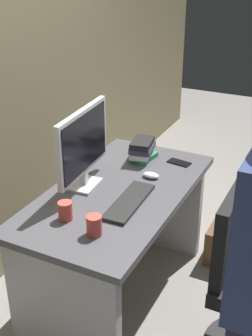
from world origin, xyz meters
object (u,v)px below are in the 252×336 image
monitor (83,145)px  desk (118,226)px  book_stack (142,149)px  cell_phone (179,163)px  cup_near_keyboard (94,225)px  cup_by_monitor (65,211)px  office_chair (249,289)px  handbag (221,239)px  mouse (151,175)px  keyboard (129,202)px

monitor → desk: bearing=-78.2°
desk → book_stack: size_ratio=5.76×
monitor → cell_phone: 0.69m
book_stack → cell_phone: size_ratio=1.61×
cup_near_keyboard → cup_by_monitor: bearing=75.3°
office_chair → cup_near_keyboard: 0.86m
cup_near_keyboard → handbag: bearing=-18.1°
monitor → mouse: monitor is taller
monitor → cup_near_keyboard: bearing=-143.8°
cup_by_monitor → handbag: (1.05, -0.56, -0.66)m
book_stack → handbag: book_stack is taller
monitor → keyboard: 0.40m
book_stack → office_chair: bearing=-122.3°
monitor → keyboard: size_ratio=1.26×
office_chair → keyboard: bearing=89.9°
monitor → cell_phone: (0.52, -0.38, -0.25)m
mouse → cup_near_keyboard: 0.65m
monitor → mouse: 0.46m
office_chair → keyboard: 0.75m
cup_near_keyboard → handbag: (1.10, -0.36, -0.66)m
desk → handbag: size_ratio=3.53×
desk → cup_by_monitor: 0.49m
cup_by_monitor → handbag: size_ratio=0.26×
cup_near_keyboard → book_stack: (0.86, 0.15, 0.02)m
monitor → cup_near_keyboard: size_ratio=5.36×
cell_phone → office_chair: bearing=-125.7°
office_chair → cell_phone: (0.58, 0.61, 0.33)m
book_stack → keyboard: bearing=-162.4°
cup_by_monitor → cell_phone: (0.86, -0.28, -0.04)m
monitor → mouse: bearing=-48.8°
cup_by_monitor → handbag: 1.36m
cup_near_keyboard → cell_phone: (0.92, -0.09, -0.05)m
book_stack → monitor: bearing=163.2°
cup_near_keyboard → desk: bearing=12.7°
mouse → cup_near_keyboard: cup_near_keyboard is taller
monitor → office_chair: bearing=-93.6°
cup_near_keyboard → handbag: cup_near_keyboard is taller
keyboard → cup_near_keyboard: 0.34m
keyboard → monitor: bearing=76.5°
cup_by_monitor → mouse: bearing=-18.7°
keyboard → mouse: size_ratio=4.30×
book_stack → cell_phone: book_stack is taller
cup_by_monitor → cell_phone: bearing=-18.2°
desk → cup_near_keyboard: size_ratio=13.22×
book_stack → mouse: bearing=-144.0°
desk → mouse: (0.22, -0.11, 0.26)m
monitor → book_stack: (0.47, -0.14, -0.19)m
keyboard → cup_near_keyboard: bearing=173.8°
office_chair → monitor: size_ratio=1.74×
mouse → cup_near_keyboard: size_ratio=0.99×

